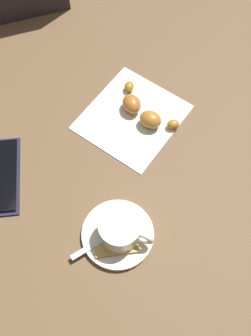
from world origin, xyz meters
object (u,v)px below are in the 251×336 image
(cell_phone, at_px, (1,176))
(saucer, at_px, (118,234))
(sugar_packet, at_px, (117,249))
(espresso_cup, at_px, (121,229))
(teaspoon, at_px, (121,229))
(napkin, at_px, (132,117))
(croissant, at_px, (142,110))

(cell_phone, bearing_deg, saucer, 87.23)
(saucer, relative_size, sugar_packet, 1.70)
(sugar_packet, bearing_deg, cell_phone, 138.64)
(sugar_packet, relative_size, cell_phone, 0.43)
(espresso_cup, bearing_deg, sugar_packet, 10.90)
(saucer, height_order, sugar_packet, sugar_packet)
(espresso_cup, height_order, sugar_packet, espresso_cup)
(teaspoon, xyz_separation_m, cell_phone, (-0.00, -0.24, -0.01))
(sugar_packet, distance_m, napkin, 0.27)
(croissant, bearing_deg, espresso_cup, 15.52)
(espresso_cup, relative_size, cell_phone, 0.56)
(saucer, height_order, croissant, croissant)
(saucer, height_order, napkin, saucer)
(teaspoon, bearing_deg, croissant, -164.76)
(teaspoon, xyz_separation_m, sugar_packet, (0.03, 0.01, 0.00))
(saucer, xyz_separation_m, cell_phone, (-0.01, -0.24, -0.00))
(croissant, bearing_deg, cell_phone, -37.94)
(napkin, xyz_separation_m, cell_phone, (0.22, -0.16, 0.00))
(cell_phone, bearing_deg, napkin, 143.05)
(saucer, distance_m, espresso_cup, 0.03)
(sugar_packet, relative_size, croissant, 0.51)
(teaspoon, relative_size, napkin, 0.68)
(napkin, bearing_deg, espresso_cup, 19.63)
(espresso_cup, bearing_deg, teaspoon, -156.29)
(croissant, bearing_deg, teaspoon, 15.24)
(teaspoon, relative_size, sugar_packet, 1.76)
(espresso_cup, bearing_deg, napkin, -160.37)
(sugar_packet, xyz_separation_m, cell_phone, (-0.04, -0.25, -0.01))
(saucer, bearing_deg, napkin, -161.67)
(cell_phone, bearing_deg, teaspoon, 89.41)
(napkin, height_order, cell_phone, cell_phone)
(sugar_packet, height_order, napkin, sugar_packet)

